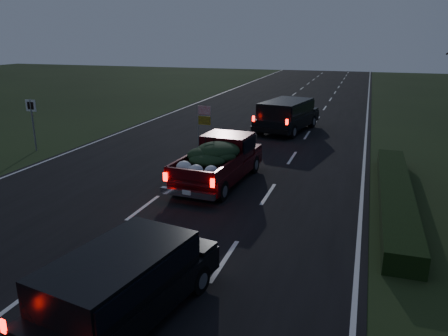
% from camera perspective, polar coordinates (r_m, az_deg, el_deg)
% --- Properties ---
extents(ground, '(120.00, 120.00, 0.00)m').
position_cam_1_polar(ground, '(14.51, -10.49, -5.15)').
color(ground, black).
rests_on(ground, ground).
extents(road_asphalt, '(14.00, 120.00, 0.02)m').
position_cam_1_polar(road_asphalt, '(14.51, -10.49, -5.11)').
color(road_asphalt, black).
rests_on(road_asphalt, ground).
extents(hedge_row, '(1.00, 10.00, 0.60)m').
position_cam_1_polar(hedge_row, '(15.64, 21.47, -3.26)').
color(hedge_row, black).
rests_on(hedge_row, ground).
extents(route_sign, '(0.55, 0.08, 2.50)m').
position_cam_1_polar(route_sign, '(22.85, -23.77, 6.13)').
color(route_sign, gray).
rests_on(route_sign, ground).
extents(pickup_truck, '(2.23, 5.05, 2.58)m').
position_cam_1_polar(pickup_truck, '(16.40, -0.63, 1.31)').
color(pickup_truck, '#3F080C').
rests_on(pickup_truck, ground).
extents(lead_suv, '(3.11, 5.47, 1.48)m').
position_cam_1_polar(lead_suv, '(25.57, 8.20, 7.17)').
color(lead_suv, black).
rests_on(lead_suv, ground).
extents(rear_suv, '(2.47, 4.47, 1.22)m').
position_cam_1_polar(rear_suv, '(8.84, -13.08, -13.92)').
color(rear_suv, black).
rests_on(rear_suv, ground).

